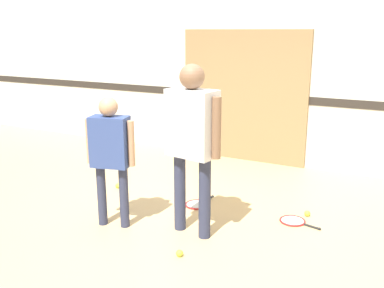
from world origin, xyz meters
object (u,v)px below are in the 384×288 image
(person_student_left, at_px, (110,148))
(tennis_ball_near_instructor, at_px, (180,253))
(racket_second_spare, at_px, (198,204))
(racket_spare_on_floor, at_px, (294,221))
(tennis_ball_stray_left, at_px, (118,186))
(person_instructor, at_px, (192,132))
(tennis_ball_by_spare_racket, at_px, (307,213))

(person_student_left, height_order, tennis_ball_near_instructor, person_student_left)
(person_student_left, xyz_separation_m, tennis_ball_near_instructor, (0.94, -0.25, -0.82))
(racket_second_spare, distance_m, tennis_ball_near_instructor, 1.22)
(person_student_left, xyz_separation_m, racket_spare_on_floor, (1.69, 0.96, -0.84))
(person_student_left, distance_m, tennis_ball_stray_left, 1.39)
(racket_spare_on_floor, relative_size, tennis_ball_stray_left, 7.43)
(person_instructor, bearing_deg, racket_spare_on_floor, 49.75)
(tennis_ball_near_instructor, bearing_deg, racket_second_spare, 108.84)
(tennis_ball_stray_left, bearing_deg, racket_second_spare, -0.64)
(person_student_left, relative_size, racket_second_spare, 2.72)
(tennis_ball_near_instructor, xyz_separation_m, tennis_ball_stray_left, (-1.59, 1.17, 0.00))
(tennis_ball_stray_left, bearing_deg, person_student_left, -55.00)
(tennis_ball_near_instructor, bearing_deg, racket_spare_on_floor, 58.43)
(person_instructor, bearing_deg, tennis_ball_near_instructor, -66.34)
(racket_second_spare, xyz_separation_m, tennis_ball_stray_left, (-1.19, 0.01, 0.02))
(person_student_left, bearing_deg, tennis_ball_stray_left, 110.53)
(person_instructor, height_order, tennis_ball_near_instructor, person_instructor)
(tennis_ball_stray_left, bearing_deg, racket_spare_on_floor, 1.18)
(person_instructor, distance_m, tennis_ball_stray_left, 1.92)
(racket_spare_on_floor, height_order, tennis_ball_stray_left, tennis_ball_stray_left)
(person_student_left, xyz_separation_m, tennis_ball_by_spare_racket, (1.79, 1.18, -0.82))
(racket_second_spare, distance_m, tennis_ball_stray_left, 1.19)
(racket_second_spare, bearing_deg, person_instructor, -147.46)
(racket_second_spare, bearing_deg, racket_spare_on_floor, -76.47)
(tennis_ball_by_spare_racket, bearing_deg, racket_spare_on_floor, -113.16)
(person_instructor, distance_m, tennis_ball_by_spare_racket, 1.70)
(person_student_left, bearing_deg, tennis_ball_by_spare_racket, 19.03)
(person_student_left, xyz_separation_m, racket_second_spare, (0.55, 0.90, -0.84))
(racket_spare_on_floor, relative_size, tennis_ball_by_spare_racket, 7.43)
(person_student_left, bearing_deg, tennis_ball_near_instructor, -29.56)
(racket_spare_on_floor, height_order, tennis_ball_by_spare_racket, tennis_ball_by_spare_racket)
(tennis_ball_stray_left, bearing_deg, person_instructor, -25.15)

